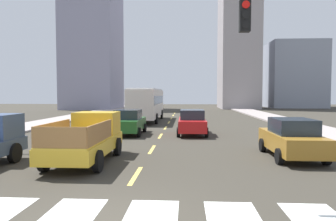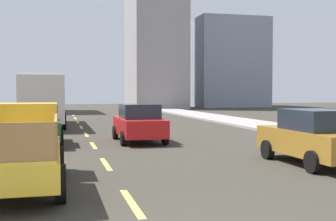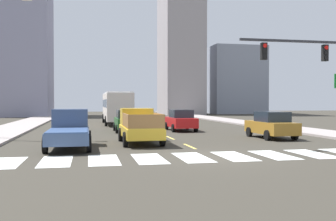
% 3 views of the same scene
% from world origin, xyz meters
% --- Properties ---
extents(ground_plane, '(160.00, 160.00, 0.00)m').
position_xyz_m(ground_plane, '(0.00, 0.00, 0.00)').
color(ground_plane, '#36322A').
extents(sidewalk_right, '(3.57, 110.00, 0.15)m').
position_xyz_m(sidewalk_right, '(11.58, 18.00, 0.07)').
color(sidewalk_right, gray).
rests_on(sidewalk_right, ground).
extents(sidewalk_left, '(3.57, 110.00, 0.15)m').
position_xyz_m(sidewalk_left, '(-11.58, 18.00, 0.07)').
color(sidewalk_left, gray).
rests_on(sidewalk_left, ground).
extents(crosswalk_stripe_0, '(1.22, 3.08, 0.01)m').
position_xyz_m(crosswalk_stripe_0, '(-8.37, 0.00, 0.00)').
color(crosswalk_stripe_0, silver).
rests_on(crosswalk_stripe_0, ground).
extents(crosswalk_stripe_1, '(1.22, 3.08, 0.01)m').
position_xyz_m(crosswalk_stripe_1, '(-6.51, 0.00, 0.00)').
color(crosswalk_stripe_1, silver).
rests_on(crosswalk_stripe_1, ground).
extents(crosswalk_stripe_2, '(1.22, 3.08, 0.01)m').
position_xyz_m(crosswalk_stripe_2, '(-4.65, 0.00, 0.00)').
color(crosswalk_stripe_2, silver).
rests_on(crosswalk_stripe_2, ground).
extents(crosswalk_stripe_3, '(1.22, 3.08, 0.01)m').
position_xyz_m(crosswalk_stripe_3, '(-2.79, 0.00, 0.00)').
color(crosswalk_stripe_3, silver).
rests_on(crosswalk_stripe_3, ground).
extents(crosswalk_stripe_4, '(1.22, 3.08, 0.01)m').
position_xyz_m(crosswalk_stripe_4, '(-0.93, 0.00, 0.00)').
color(crosswalk_stripe_4, silver).
rests_on(crosswalk_stripe_4, ground).
extents(crosswalk_stripe_5, '(1.22, 3.08, 0.01)m').
position_xyz_m(crosswalk_stripe_5, '(0.93, 0.00, 0.00)').
color(crosswalk_stripe_5, silver).
rests_on(crosswalk_stripe_5, ground).
extents(crosswalk_stripe_6, '(1.22, 3.08, 0.01)m').
position_xyz_m(crosswalk_stripe_6, '(2.79, 0.00, 0.00)').
color(crosswalk_stripe_6, silver).
rests_on(crosswalk_stripe_6, ground).
extents(crosswalk_stripe_7, '(1.22, 3.08, 0.01)m').
position_xyz_m(crosswalk_stripe_7, '(4.65, 0.00, 0.00)').
color(crosswalk_stripe_7, silver).
rests_on(crosswalk_stripe_7, ground).
extents(lane_dash_0, '(0.16, 2.40, 0.01)m').
position_xyz_m(lane_dash_0, '(0.00, 4.00, 0.00)').
color(lane_dash_0, '#E3C252').
rests_on(lane_dash_0, ground).
extents(lane_dash_1, '(0.16, 2.40, 0.01)m').
position_xyz_m(lane_dash_1, '(0.00, 9.00, 0.00)').
color(lane_dash_1, '#E3C252').
rests_on(lane_dash_1, ground).
extents(lane_dash_2, '(0.16, 2.40, 0.01)m').
position_xyz_m(lane_dash_2, '(0.00, 14.00, 0.00)').
color(lane_dash_2, '#E3C252').
rests_on(lane_dash_2, ground).
extents(lane_dash_3, '(0.16, 2.40, 0.01)m').
position_xyz_m(lane_dash_3, '(0.00, 19.00, 0.00)').
color(lane_dash_3, '#E3C252').
rests_on(lane_dash_3, ground).
extents(lane_dash_4, '(0.16, 2.40, 0.01)m').
position_xyz_m(lane_dash_4, '(0.00, 24.00, 0.00)').
color(lane_dash_4, '#E3C252').
rests_on(lane_dash_4, ground).
extents(lane_dash_5, '(0.16, 2.40, 0.01)m').
position_xyz_m(lane_dash_5, '(0.00, 29.00, 0.00)').
color(lane_dash_5, '#E3C252').
rests_on(lane_dash_5, ground).
extents(lane_dash_6, '(0.16, 2.40, 0.01)m').
position_xyz_m(lane_dash_6, '(0.00, 34.00, 0.00)').
color(lane_dash_6, '#E3C252').
rests_on(lane_dash_6, ground).
extents(lane_dash_7, '(0.16, 2.40, 0.01)m').
position_xyz_m(lane_dash_7, '(0.00, 39.00, 0.00)').
color(lane_dash_7, '#E3C252').
rests_on(lane_dash_7, ground).
extents(pickup_stakebed, '(2.18, 5.20, 1.96)m').
position_xyz_m(pickup_stakebed, '(-2.39, 6.33, 0.94)').
color(pickup_stakebed, gold).
rests_on(pickup_stakebed, ground).
extents(pickup_dark, '(2.18, 5.20, 1.96)m').
position_xyz_m(pickup_dark, '(-6.20, 4.61, 0.92)').
color(pickup_dark, '#37496C').
rests_on(pickup_dark, ground).
extents(city_bus, '(2.72, 10.80, 3.32)m').
position_xyz_m(city_bus, '(-2.32, 25.24, 1.95)').
color(city_bus, beige).
rests_on(city_bus, ground).
extents(sedan_far, '(2.02, 4.40, 1.72)m').
position_xyz_m(sedan_far, '(-2.24, 14.68, 0.86)').
color(sedan_far, '#205624').
rests_on(sedan_far, ground).
extents(sedan_mid, '(2.02, 4.40, 1.72)m').
position_xyz_m(sedan_mid, '(6.31, 7.33, 0.86)').
color(sedan_mid, olive).
rests_on(sedan_mid, ground).
extents(sedan_near_right, '(2.02, 4.40, 1.72)m').
position_xyz_m(sedan_near_right, '(2.12, 14.85, 0.86)').
color(sedan_near_right, red).
rests_on(sedan_near_right, ground).
extents(tower_tall_centre, '(7.15, 10.48, 39.00)m').
position_xyz_m(tower_tall_centre, '(11.90, 55.92, 19.50)').
color(tower_tall_centre, '#9C9494').
rests_on(tower_tall_centre, ground).
extents(block_mid_left, '(9.39, 11.65, 28.59)m').
position_xyz_m(block_mid_left, '(-16.03, 51.96, 14.29)').
color(block_mid_left, '#8C8AA2').
rests_on(block_mid_left, ground).
extents(block_mid_right, '(10.72, 11.55, 13.50)m').
position_xyz_m(block_mid_right, '(24.20, 60.91, 6.75)').
color(block_mid_right, '#8A919F').
rests_on(block_mid_right, ground).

